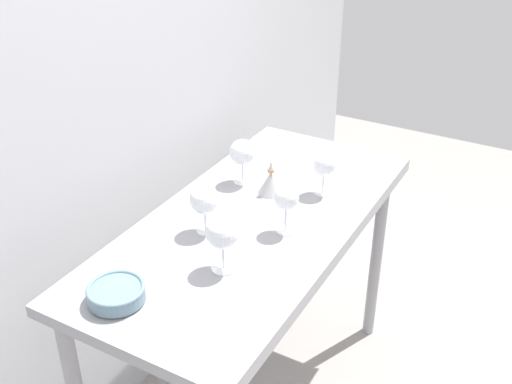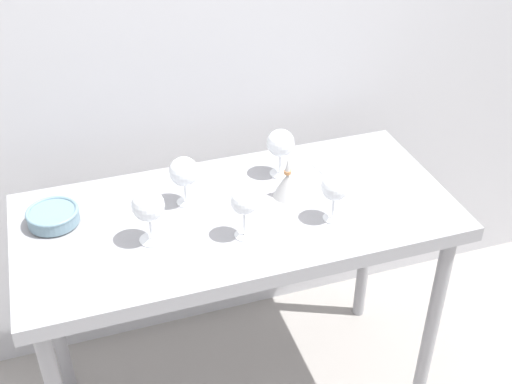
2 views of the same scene
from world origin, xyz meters
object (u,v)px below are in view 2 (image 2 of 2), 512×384
at_px(wine_glass_far_right, 280,144).
at_px(tasting_bowl, 53,216).
at_px(wine_glass_near_left, 148,206).
at_px(wine_glass_near_right, 335,188).
at_px(wine_glass_far_left, 184,172).
at_px(decanter_funnel, 287,184).
at_px(tasting_sheet_upper, 343,167).
at_px(wine_glass_near_center, 244,203).

distance_m(wine_glass_far_right, tasting_bowl, 0.77).
bearing_deg(wine_glass_near_left, tasting_bowl, 146.89).
bearing_deg(wine_glass_near_right, wine_glass_near_left, 172.64).
relative_size(wine_glass_near_right, wine_glass_far_right, 0.95).
relative_size(wine_glass_far_left, decanter_funnel, 1.20).
distance_m(wine_glass_far_right, decanter_funnel, 0.15).
distance_m(wine_glass_far_left, tasting_bowl, 0.43).
bearing_deg(wine_glass_near_left, wine_glass_near_right, -7.36).
relative_size(tasting_sheet_upper, decanter_funnel, 1.56).
bearing_deg(wine_glass_near_left, wine_glass_near_center, -14.03).
xyz_separation_m(wine_glass_near_center, tasting_sheet_upper, (0.45, 0.26, -0.12)).
bearing_deg(decanter_funnel, tasting_sheet_upper, 21.72).
bearing_deg(wine_glass_near_left, wine_glass_far_left, 47.85).
relative_size(wine_glass_near_center, tasting_bowl, 1.05).
relative_size(wine_glass_far_left, wine_glass_near_center, 0.99).
relative_size(wine_glass_far_left, wine_glass_near_left, 0.94).
xyz_separation_m(wine_glass_near_left, decanter_funnel, (0.47, 0.09, -0.08)).
distance_m(wine_glass_near_right, decanter_funnel, 0.20).
height_order(wine_glass_far_right, decanter_funnel, wine_glass_far_right).
xyz_separation_m(tasting_sheet_upper, decanter_funnel, (-0.25, -0.10, 0.04)).
bearing_deg(tasting_sheet_upper, wine_glass_near_left, -175.94).
bearing_deg(decanter_funnel, wine_glass_near_center, -140.89).
xyz_separation_m(wine_glass_far_right, wine_glass_near_left, (-0.49, -0.22, 0.00)).
distance_m(wine_glass_near_right, wine_glass_near_left, 0.56).
height_order(wine_glass_far_left, tasting_bowl, wine_glass_far_left).
bearing_deg(tasting_sheet_upper, tasting_bowl, 169.94).
xyz_separation_m(tasting_sheet_upper, tasting_bowl, (-0.99, -0.01, 0.03)).
relative_size(wine_glass_near_right, tasting_bowl, 1.00).
xyz_separation_m(wine_glass_far_left, wine_glass_far_right, (0.35, 0.07, 0.00)).
relative_size(tasting_bowl, decanter_funnel, 1.16).
xyz_separation_m(wine_glass_far_right, tasting_bowl, (-0.76, -0.05, -0.09)).
height_order(wine_glass_far_right, wine_glass_near_left, wine_glass_near_left).
xyz_separation_m(wine_glass_near_right, tasting_sheet_upper, (0.16, 0.26, -0.11)).
distance_m(wine_glass_near_center, tasting_bowl, 0.60).
bearing_deg(wine_glass_near_center, wine_glass_far_left, 119.74).
distance_m(wine_glass_near_center, wine_glass_far_right, 0.37).
bearing_deg(tasting_sheet_upper, wine_glass_near_center, -160.73).
relative_size(wine_glass_far_left, wine_glass_far_right, 0.98).
height_order(wine_glass_near_center, tasting_sheet_upper, wine_glass_near_center).
relative_size(wine_glass_near_left, decanter_funnel, 1.27).
xyz_separation_m(tasting_bowl, decanter_funnel, (0.74, -0.09, 0.02)).
distance_m(wine_glass_far_left, wine_glass_near_right, 0.48).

